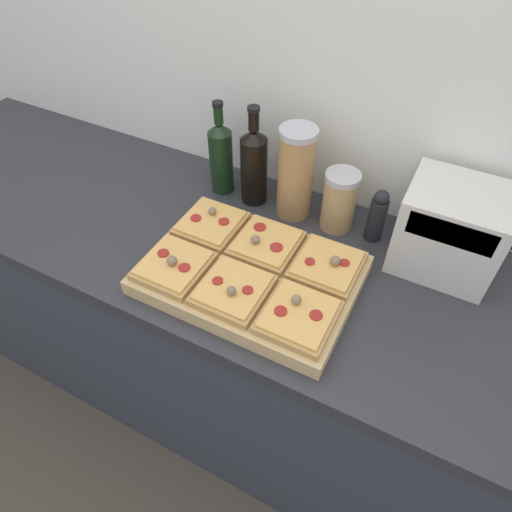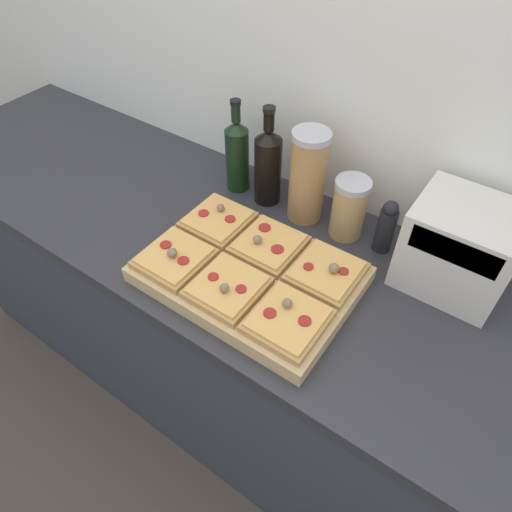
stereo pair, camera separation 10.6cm
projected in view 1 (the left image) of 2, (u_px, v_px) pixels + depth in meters
ground_plane at (211, 474)px, 1.74m from camera, size 12.00×12.00×0.00m
wall_back at (306, 88)px, 1.27m from camera, size 6.00×0.06×2.50m
kitchen_counter at (249, 342)px, 1.61m from camera, size 2.63×0.67×0.93m
cutting_board at (251, 275)px, 1.17m from camera, size 0.53×0.38×0.04m
pizza_slice_back_left at (211, 223)px, 1.26m from camera, size 0.16×0.17×0.05m
pizza_slice_back_center at (266, 243)px, 1.20m from camera, size 0.16×0.17×0.05m
pizza_slice_back_right at (327, 265)px, 1.15m from camera, size 0.16×0.17×0.05m
pizza_slice_front_left at (174, 265)px, 1.15m from camera, size 0.16×0.17×0.05m
pizza_slice_front_center at (233, 290)px, 1.09m from camera, size 0.16×0.17×0.05m
pizza_slice_front_right at (299, 316)px, 1.04m from camera, size 0.16×0.17×0.05m
olive_oil_bottle at (221, 156)px, 1.38m from camera, size 0.07×0.07×0.30m
wine_bottle at (254, 165)px, 1.34m from camera, size 0.08×0.08×0.31m
grain_jar_tall at (296, 173)px, 1.29m from camera, size 0.11×0.11×0.28m
grain_jar_short at (339, 201)px, 1.28m from camera, size 0.10×0.10×0.18m
pepper_mill at (377, 216)px, 1.25m from camera, size 0.05×0.05×0.16m
toaster_oven at (450, 229)px, 1.16m from camera, size 0.27×0.21×0.23m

